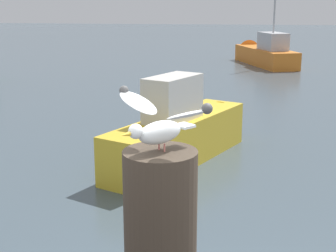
% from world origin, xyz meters
% --- Properties ---
extents(seagull, '(0.50, 0.45, 0.25)m').
position_xyz_m(seagull, '(-0.35, -0.51, 2.32)').
color(seagull, '#C66860').
rests_on(seagull, mooring_post).
extents(boat_orange, '(2.98, 5.55, 4.60)m').
position_xyz_m(boat_orange, '(1.11, 20.61, 0.50)').
color(boat_orange, orange).
rests_on(boat_orange, ground_plane).
extents(boat_yellow, '(2.49, 4.14, 1.59)m').
position_xyz_m(boat_yellow, '(-0.92, 6.09, 0.53)').
color(boat_yellow, yellow).
rests_on(boat_yellow, ground_plane).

